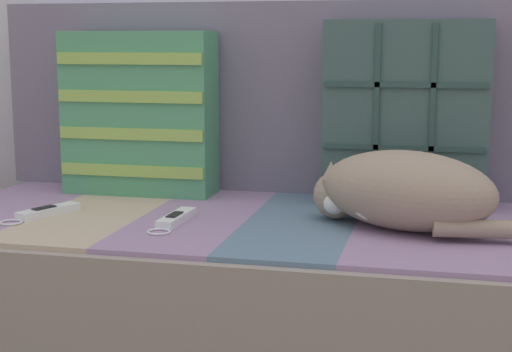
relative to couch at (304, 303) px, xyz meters
name	(u,v)px	position (x,y,z in m)	size (l,w,h in m)	color
couch	(304,303)	(0.00, 0.00, 0.00)	(1.75, 0.79, 0.40)	gray
sofa_backrest	(328,98)	(0.00, 0.33, 0.44)	(1.71, 0.14, 0.48)	slate
throw_pillow_quilted	(406,114)	(0.20, 0.18, 0.42)	(0.37, 0.14, 0.43)	#38514C
throw_pillow_striped	(140,113)	(-0.45, 0.18, 0.40)	(0.38, 0.14, 0.41)	#4C9366
sleeping_cat	(400,192)	(0.21, -0.07, 0.28)	(0.44, 0.33, 0.16)	gray
game_remote_near	(175,219)	(-0.26, -0.13, 0.21)	(0.05, 0.20, 0.02)	white
game_remote_far	(46,212)	(-0.56, -0.13, 0.21)	(0.12, 0.20, 0.02)	white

